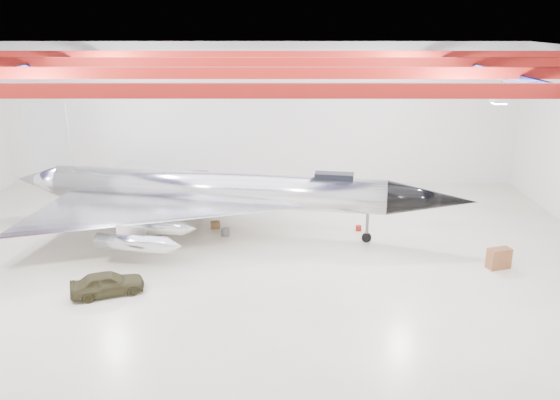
{
  "coord_description": "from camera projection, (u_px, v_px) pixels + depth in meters",
  "views": [
    {
      "loc": [
        1.63,
        -27.09,
        12.69
      ],
      "look_at": [
        1.55,
        2.0,
        2.92
      ],
      "focal_mm": 35.0,
      "sensor_mm": 36.0,
      "label": 1
    }
  ],
  "objects": [
    {
      "name": "floor",
      "position": [
        252.0,
        262.0,
        29.72
      ],
      "size": [
        40.0,
        40.0,
        0.0
      ],
      "primitive_type": "plane",
      "color": "#C1B49A",
      "rests_on": "ground"
    },
    {
      "name": "wall_back",
      "position": [
        260.0,
        115.0,
        42.19
      ],
      "size": [
        40.0,
        0.0,
        40.0
      ],
      "primitive_type": "plane",
      "rotation": [
        1.57,
        0.0,
        0.0
      ],
      "color": "silver",
      "rests_on": "floor"
    },
    {
      "name": "ceiling",
      "position": [
        248.0,
        54.0,
        26.22
      ],
      "size": [
        40.0,
        40.0,
        0.0
      ],
      "primitive_type": "plane",
      "rotation": [
        3.14,
        0.0,
        0.0
      ],
      "color": "#0A0F38",
      "rests_on": "wall_back"
    },
    {
      "name": "ceiling_structure",
      "position": [
        248.0,
        69.0,
        26.44
      ],
      "size": [
        39.5,
        29.5,
        1.08
      ],
      "color": "maroon",
      "rests_on": "ceiling"
    },
    {
      "name": "jet_aircraft",
      "position": [
        215.0,
        193.0,
        33.06
      ],
      "size": [
        28.35,
        18.65,
        7.76
      ],
      "rotation": [
        0.0,
        0.0,
        -0.16
      ],
      "color": "silver",
      "rests_on": "floor"
    },
    {
      "name": "jeep",
      "position": [
        107.0,
        283.0,
        26.13
      ],
      "size": [
        3.68,
        2.47,
        1.17
      ],
      "primitive_type": "imported",
      "rotation": [
        0.0,
        0.0,
        1.92
      ],
      "color": "#332F19",
      "rests_on": "floor"
    },
    {
      "name": "desk",
      "position": [
        499.0,
        258.0,
        28.89
      ],
      "size": [
        1.33,
        0.93,
        1.11
      ],
      "primitive_type": "cube",
      "rotation": [
        0.0,
        0.0,
        0.3
      ],
      "color": "brown",
      "rests_on": "floor"
    },
    {
      "name": "crate_ply",
      "position": [
        158.0,
        239.0,
        32.37
      ],
      "size": [
        0.57,
        0.49,
        0.35
      ],
      "primitive_type": "cube",
      "rotation": [
        0.0,
        0.0,
        0.18
      ],
      "color": "olive",
      "rests_on": "floor"
    },
    {
      "name": "engine_drum",
      "position": [
        226.0,
        232.0,
        33.28
      ],
      "size": [
        0.68,
        0.68,
        0.48
      ],
      "primitive_type": "cylinder",
      "rotation": [
        0.0,
        0.0,
        -0.36
      ],
      "color": "#59595B",
      "rests_on": "floor"
    },
    {
      "name": "parts_bin",
      "position": [
        275.0,
        206.0,
        37.98
      ],
      "size": [
        0.62,
        0.56,
        0.36
      ],
      "primitive_type": "cube",
      "rotation": [
        0.0,
        0.0,
        0.34
      ],
      "color": "olive",
      "rests_on": "floor"
    },
    {
      "name": "crate_small",
      "position": [
        130.0,
        216.0,
        36.35
      ],
      "size": [
        0.43,
        0.38,
        0.25
      ],
      "primitive_type": "cube",
      "rotation": [
        0.0,
        0.0,
        0.33
      ],
      "color": "#59595B",
      "rests_on": "floor"
    },
    {
      "name": "tool_chest",
      "position": [
        359.0,
        228.0,
        34.12
      ],
      "size": [
        0.41,
        0.41,
        0.33
      ],
      "primitive_type": "cylinder",
      "rotation": [
        0.0,
        0.0,
        -0.14
      ],
      "color": "maroon",
      "rests_on": "floor"
    },
    {
      "name": "oil_barrel",
      "position": [
        215.0,
        225.0,
        34.53
      ],
      "size": [
        0.66,
        0.57,
        0.42
      ],
      "primitive_type": "cube",
      "rotation": [
        0.0,
        0.0,
        0.17
      ],
      "color": "olive",
      "rests_on": "floor"
    },
    {
      "name": "spares_box",
      "position": [
        274.0,
        198.0,
        39.76
      ],
      "size": [
        0.49,
        0.49,
        0.39
      ],
      "primitive_type": "cylinder",
      "rotation": [
        0.0,
        0.0,
        -0.16
      ],
      "color": "#59595B",
      "rests_on": "floor"
    }
  ]
}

